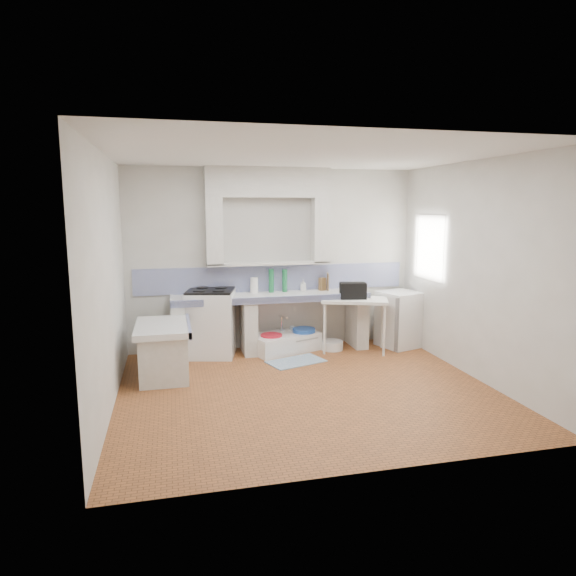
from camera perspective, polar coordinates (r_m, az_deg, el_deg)
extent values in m
plane|color=#9D582C|center=(6.26, 2.14, -11.44)|extent=(4.50, 4.50, 0.00)
plane|color=silver|center=(5.89, 2.31, 14.97)|extent=(4.50, 4.50, 0.00)
plane|color=silver|center=(7.85, -1.68, 3.30)|extent=(4.50, 0.00, 4.50)
plane|color=silver|center=(4.05, 9.77, -2.45)|extent=(4.50, 0.00, 4.50)
plane|color=silver|center=(5.75, -19.95, 0.57)|extent=(0.00, 4.50, 4.50)
plane|color=silver|center=(6.86, 20.65, 1.86)|extent=(0.00, 4.50, 4.50)
cube|color=silver|center=(7.67, -2.27, 11.95)|extent=(1.90, 0.25, 0.45)
cube|color=#3C2113|center=(7.95, 16.98, 4.43)|extent=(0.35, 0.86, 1.06)
cube|color=white|center=(7.86, 16.19, 7.19)|extent=(0.01, 0.84, 0.24)
cube|color=white|center=(7.61, -1.94, -0.99)|extent=(3.00, 0.60, 0.08)
cube|color=navy|center=(7.34, -1.51, -1.36)|extent=(3.00, 0.04, 0.10)
cube|color=silver|center=(7.57, -12.41, -4.75)|extent=(0.20, 0.55, 0.82)
cube|color=silver|center=(7.65, -4.50, -4.41)|extent=(0.20, 0.55, 0.82)
cube|color=silver|center=(8.09, 7.87, -3.71)|extent=(0.20, 0.55, 0.82)
cube|color=white|center=(6.73, -14.07, -4.37)|extent=(0.70, 1.10, 0.08)
cube|color=silver|center=(6.82, -13.96, -7.23)|extent=(0.60, 1.00, 0.62)
cube|color=navy|center=(6.73, -11.26, -4.26)|extent=(0.04, 1.10, 0.10)
cube|color=navy|center=(7.87, -1.64, 1.12)|extent=(4.27, 0.03, 0.40)
cube|color=white|center=(7.58, -8.76, -4.03)|extent=(0.82, 0.80, 0.97)
cube|color=white|center=(7.79, -0.40, -6.30)|extent=(1.17, 0.89, 0.25)
cube|color=white|center=(7.79, 7.53, -4.19)|extent=(1.12, 0.85, 0.04)
cube|color=white|center=(8.18, 12.59, -3.48)|extent=(0.72, 0.72, 0.88)
cylinder|color=red|center=(7.63, -1.90, -6.42)|extent=(0.34, 0.34, 0.30)
cylinder|color=#DB3C00|center=(7.69, 0.17, -6.44)|extent=(0.37, 0.37, 0.27)
cylinder|color=#2252B1|center=(7.87, 1.82, -5.82)|extent=(0.46, 0.46, 0.33)
cylinder|color=white|center=(7.91, 5.03, -6.51)|extent=(0.46, 0.46, 0.14)
cylinder|color=silver|center=(7.95, -0.65, -5.78)|extent=(0.10, 0.10, 0.30)
cylinder|color=silver|center=(7.99, 0.52, -5.57)|extent=(0.11, 0.11, 0.34)
cube|color=black|center=(7.69, 7.41, -0.30)|extent=(0.43, 0.29, 0.25)
cylinder|color=#1A6C3A|center=(7.73, -1.92, 0.84)|extent=(0.08, 0.08, 0.36)
cylinder|color=#1A6C3A|center=(7.77, -0.38, 0.85)|extent=(0.09, 0.09, 0.35)
cube|color=olive|center=(7.94, 3.94, 0.45)|extent=(0.12, 0.11, 0.20)
cube|color=olive|center=(7.96, 4.56, 0.73)|extent=(0.06, 0.20, 0.27)
cylinder|color=white|center=(7.69, -3.89, 0.32)|extent=(0.13, 0.13, 0.24)
imported|color=white|center=(7.86, 1.75, 0.32)|extent=(0.10, 0.11, 0.19)
cube|color=#39648F|center=(7.29, 0.91, -8.37)|extent=(0.90, 0.69, 0.01)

